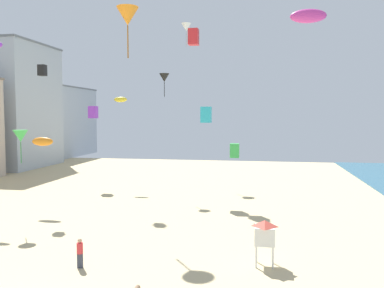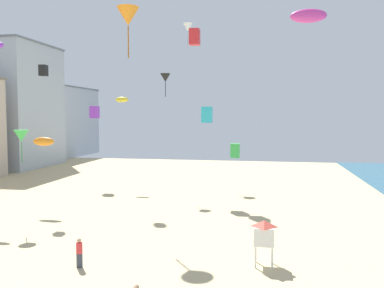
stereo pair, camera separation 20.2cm
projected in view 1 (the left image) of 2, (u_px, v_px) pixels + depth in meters
boardwalk_hotel_mid at (1, 106)px, 65.30m from camera, size 14.96×14.02×19.87m
boardwalk_hotel_far at (58, 122)px, 83.48m from camera, size 10.28×16.81×14.18m
kite_flyer at (80, 251)px, 21.85m from camera, size 0.34×0.34×1.64m
lifeguard_stand at (265, 233)px, 22.15m from camera, size 1.10×1.10×2.55m
kite_purple_box at (93, 112)px, 46.96m from camera, size 0.90×0.90×1.41m
kite_orange_parafoil at (43, 142)px, 35.10m from camera, size 1.98×0.55×0.77m
kite_orange_delta at (128, 16)px, 30.56m from camera, size 1.70×1.70×3.86m
kite_green_box at (235, 151)px, 33.31m from camera, size 0.75×0.75×1.17m
kite_black_box at (42, 70)px, 35.38m from camera, size 0.62×0.62×0.97m
kite_black_delta at (164, 78)px, 42.61m from camera, size 1.09×1.09×2.48m
kite_magenta_parafoil at (308, 16)px, 26.16m from camera, size 2.34×0.65×0.91m
kite_green_delta at (20, 136)px, 29.95m from camera, size 1.10×1.10×2.50m
kite_yellow_parafoil at (121, 100)px, 46.79m from camera, size 1.59×0.44×0.62m
kite_white_delta at (186, 27)px, 52.72m from camera, size 1.30×1.30×2.96m
kite_cyan_box_2 at (206, 115)px, 39.01m from camera, size 0.99×0.99×1.56m
kite_red_box at (194, 37)px, 42.10m from camera, size 1.06×1.06×1.66m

